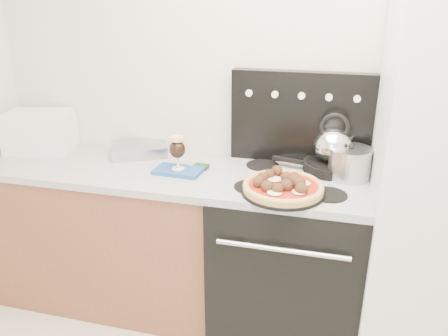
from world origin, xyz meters
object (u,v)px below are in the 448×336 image
(fridge, at_px, (444,190))
(tea_kettle, at_px, (333,142))
(stove_body, at_px, (288,260))
(pizza_pan, at_px, (283,192))
(skillet, at_px, (331,166))
(base_cabinet, at_px, (108,234))
(toaster_oven, at_px, (40,131))
(beer_glass, at_px, (177,153))
(oven_mitt, at_px, (178,171))
(stock_pot, at_px, (349,164))
(pizza, at_px, (283,185))

(fridge, height_order, tea_kettle, fridge)
(stove_body, xyz_separation_m, fridge, (0.70, -0.03, 0.51))
(pizza_pan, bearing_deg, skillet, 57.99)
(fridge, bearing_deg, base_cabinet, 178.41)
(fridge, height_order, toaster_oven, fridge)
(stove_body, distance_m, beer_glass, 0.84)
(tea_kettle, bearing_deg, toaster_oven, 171.85)
(beer_glass, bearing_deg, stove_body, 1.48)
(base_cabinet, bearing_deg, stove_body, -1.30)
(fridge, relative_size, beer_glass, 10.21)
(fridge, distance_m, tea_kettle, 0.57)
(oven_mitt, xyz_separation_m, skillet, (0.79, 0.18, 0.04))
(oven_mitt, distance_m, skillet, 0.81)
(toaster_oven, bearing_deg, tea_kettle, -12.98)
(pizza_pan, bearing_deg, base_cabinet, 169.41)
(toaster_oven, xyz_separation_m, tea_kettle, (1.74, 0.02, 0.06))
(base_cabinet, xyz_separation_m, beer_glass, (0.49, -0.04, 0.58))
(base_cabinet, height_order, beer_glass, beer_glass)
(oven_mitt, height_order, stock_pot, stock_pot)
(oven_mitt, height_order, skillet, skillet)
(toaster_oven, distance_m, oven_mitt, 0.97)
(stove_body, relative_size, toaster_oven, 2.35)
(stove_body, bearing_deg, toaster_oven, 174.86)
(oven_mitt, height_order, tea_kettle, tea_kettle)
(stove_body, height_order, tea_kettle, tea_kettle)
(fridge, relative_size, stock_pot, 9.11)
(base_cabinet, distance_m, pizza, 1.22)
(pizza_pan, distance_m, stock_pot, 0.40)
(fridge, relative_size, pizza, 5.02)
(beer_glass, height_order, pizza, beer_glass)
(pizza, relative_size, skillet, 1.30)
(base_cabinet, distance_m, stock_pot, 1.49)
(base_cabinet, distance_m, skillet, 1.39)
(fridge, bearing_deg, stock_pot, 165.63)
(pizza, bearing_deg, beer_glass, 164.59)
(base_cabinet, bearing_deg, tea_kettle, 6.04)
(skillet, bearing_deg, base_cabinet, -173.96)
(beer_glass, relative_size, pizza_pan, 0.47)
(base_cabinet, xyz_separation_m, pizza, (1.08, -0.20, 0.53))
(toaster_oven, distance_m, stock_pot, 1.83)
(beer_glass, distance_m, tea_kettle, 0.82)
(toaster_oven, xyz_separation_m, stock_pot, (1.83, -0.06, -0.02))
(pizza_pan, bearing_deg, oven_mitt, 164.59)
(stock_pot, bearing_deg, pizza_pan, -139.00)
(skillet, bearing_deg, stock_pot, -40.52)
(base_cabinet, bearing_deg, skillet, 6.04)
(beer_glass, relative_size, skillet, 0.64)
(fridge, bearing_deg, stove_body, 177.95)
(stove_body, xyz_separation_m, pizza, (-0.03, -0.18, 0.52))
(base_cabinet, height_order, toaster_oven, toaster_oven)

